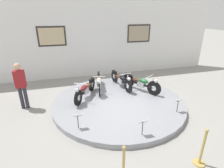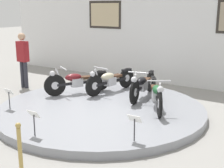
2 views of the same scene
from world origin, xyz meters
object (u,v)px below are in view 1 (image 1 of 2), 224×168
motorcycle_cream (99,82)px  visitor_standing (21,83)px  info_placard_front_right (178,102)px  stanchion_post_right_of_entry (202,153)px  info_placard_front_left (78,118)px  info_placard_front_centre (143,124)px  motorcycle_maroon (85,89)px  motorcycle_green (141,83)px  motorcycle_black (121,80)px

motorcycle_cream → visitor_standing: bearing=-170.3°
info_placard_front_right → stanchion_post_right_of_entry: 2.15m
stanchion_post_right_of_entry → info_placard_front_left: bearing=143.5°
info_placard_front_centre → motorcycle_cream: bearing=98.7°
info_placard_front_right → motorcycle_maroon: bearing=146.4°
motorcycle_maroon → motorcycle_cream: bearing=42.0°
motorcycle_green → info_placard_front_left: bearing=-146.4°
info_placard_front_centre → info_placard_front_right: (1.72, 0.82, 0.00)m
info_placard_front_right → motorcycle_black: bearing=114.7°
motorcycle_black → info_placard_front_right: (1.20, -2.61, -0.01)m
motorcycle_maroon → stanchion_post_right_of_entry: size_ratio=1.66×
info_placard_front_centre → stanchion_post_right_of_entry: bearing=-50.2°
info_placard_front_right → visitor_standing: 5.69m
motorcycle_black → motorcycle_cream: bearing=-180.0°
motorcycle_cream → stanchion_post_right_of_entry: 4.86m
motorcycle_cream → info_placard_front_left: (-1.20, -2.61, -0.00)m
stanchion_post_right_of_entry → motorcycle_maroon: bearing=119.2°
stanchion_post_right_of_entry → info_placard_front_centre: bearing=129.8°
motorcycle_black → info_placard_front_right: bearing=-65.3°
info_placard_front_right → visitor_standing: bearing=158.4°
motorcycle_cream → info_placard_front_right: bearing=-49.2°
motorcycle_maroon → visitor_standing: size_ratio=0.95×
info_placard_front_centre → motorcycle_green: bearing=66.1°
motorcycle_maroon → info_placard_front_left: bearing=-103.9°
info_placard_front_right → info_placard_front_centre: bearing=-154.5°
info_placard_front_left → info_placard_front_centre: 1.91m
info_placard_front_left → info_placard_front_right: 3.44m
motorcycle_cream → info_placard_front_right: 3.44m
visitor_standing → stanchion_post_right_of_entry: bearing=-42.1°
info_placard_front_centre → stanchion_post_right_of_entry: size_ratio=0.50×
info_placard_front_left → info_placard_front_centre: bearing=-25.5°
motorcycle_black → info_placard_front_left: (-2.25, -2.61, -0.01)m
motorcycle_green → info_placard_front_right: 2.02m
motorcycle_green → visitor_standing: bearing=178.5°
motorcycle_cream → motorcycle_green: bearing=-20.0°
motorcycle_black → visitor_standing: (-4.07, -0.52, 0.47)m
visitor_standing → motorcycle_maroon: bearing=-3.1°
motorcycle_cream → motorcycle_black: (1.05, 0.00, 0.01)m
motorcycle_black → info_placard_front_right: motorcycle_black is taller
motorcycle_maroon → info_placard_front_right: bearing=-33.6°
info_placard_front_centre → visitor_standing: size_ratio=0.29×
stanchion_post_right_of_entry → motorcycle_black: bearing=95.7°
info_placard_front_right → stanchion_post_right_of_entry: size_ratio=0.50×
motorcycle_black → stanchion_post_right_of_entry: stanchion_post_right_of_entry is taller
motorcycle_maroon → motorcycle_cream: size_ratio=0.88×
motorcycle_green → visitor_standing: visitor_standing is taller
info_placard_front_centre → info_placard_front_left: bearing=154.5°
info_placard_front_centre → stanchion_post_right_of_entry: (0.98, -1.18, -0.20)m
motorcycle_cream → visitor_standing: visitor_standing is taller
motorcycle_cream → motorcycle_green: size_ratio=1.12×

